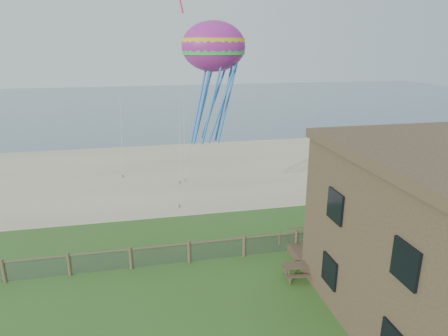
{
  "coord_description": "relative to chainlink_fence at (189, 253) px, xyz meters",
  "views": [
    {
      "loc": [
        -2.09,
        -12.71,
        11.12
      ],
      "look_at": [
        2.31,
        8.0,
        4.49
      ],
      "focal_mm": 32.0,
      "sensor_mm": 36.0,
      "label": 1
    }
  ],
  "objects": [
    {
      "name": "sand_beach",
      "position": [
        0.0,
        16.0,
        -0.55
      ],
      "size": [
        72.0,
        20.0,
        0.02
      ],
      "primitive_type": "cube",
      "color": "tan",
      "rests_on": "ground"
    },
    {
      "name": "ocean",
      "position": [
        0.0,
        60.0,
        -0.55
      ],
      "size": [
        160.0,
        68.0,
        0.02
      ],
      "primitive_type": "cube",
      "color": "slate",
      "rests_on": "ground"
    },
    {
      "name": "chainlink_fence",
      "position": [
        0.0,
        0.0,
        0.0
      ],
      "size": [
        36.2,
        0.2,
        1.25
      ],
      "primitive_type": null,
      "color": "brown",
      "rests_on": "ground"
    },
    {
      "name": "motel_deck",
      "position": [
        13.0,
        -1.0,
        -0.3
      ],
      "size": [
        15.0,
        2.0,
        0.5
      ],
      "primitive_type": "cube",
      "color": "brown",
      "rests_on": "ground"
    },
    {
      "name": "picnic_table",
      "position": [
        5.16,
        -2.61,
        -0.21
      ],
      "size": [
        1.7,
        1.35,
        0.67
      ],
      "primitive_type": null,
      "rotation": [
        0.0,
        0.0,
        -0.09
      ],
      "color": "brown",
      "rests_on": "ground"
    },
    {
      "name": "octopus_kite",
      "position": [
        2.24,
        4.49,
        8.49
      ],
      "size": [
        4.07,
        3.26,
        7.43
      ],
      "primitive_type": null,
      "rotation": [
        0.0,
        0.0,
        -0.22
      ],
      "color": "#FF2844"
    }
  ]
}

